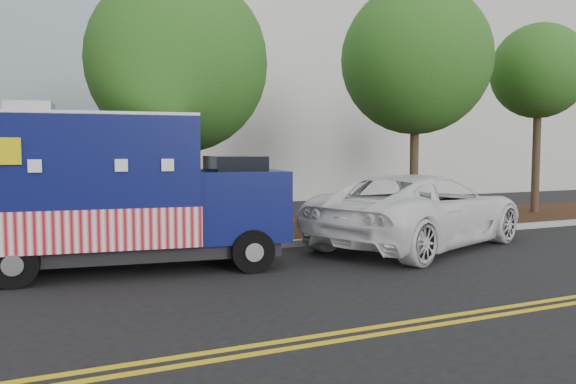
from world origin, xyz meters
name	(u,v)px	position (x,y,z in m)	size (l,w,h in m)	color
ground	(233,265)	(0.00, 0.00, 0.00)	(120.00, 120.00, 0.00)	black
curb	(212,249)	(0.00, 1.40, 0.07)	(120.00, 0.18, 0.15)	#9E9E99
mulch_strip	(188,236)	(0.00, 3.50, 0.07)	(120.00, 4.00, 0.15)	black
centerline_near	(349,331)	(0.00, -4.45, 0.01)	(120.00, 0.10, 0.01)	gold
centerline_far	(359,337)	(0.00, -4.70, 0.01)	(120.00, 0.10, 0.01)	gold
tree_b	(178,63)	(-0.31, 3.02, 4.28)	(4.27, 4.27, 6.42)	#38281C
tree_c	(416,60)	(6.90, 3.46, 4.90)	(4.41, 4.41, 7.12)	#38281C
tree_d	(539,72)	(11.97, 3.53, 4.85)	(3.14, 3.14, 6.45)	#38281C
sign_post	(160,197)	(-0.98, 2.00, 1.20)	(0.06, 0.06, 2.40)	#473828
food_truck	(113,196)	(-2.16, 0.45, 1.39)	(6.05, 2.88, 3.07)	black
white_car	(421,210)	(4.69, 0.25, 0.84)	(2.79, 6.05, 1.68)	white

